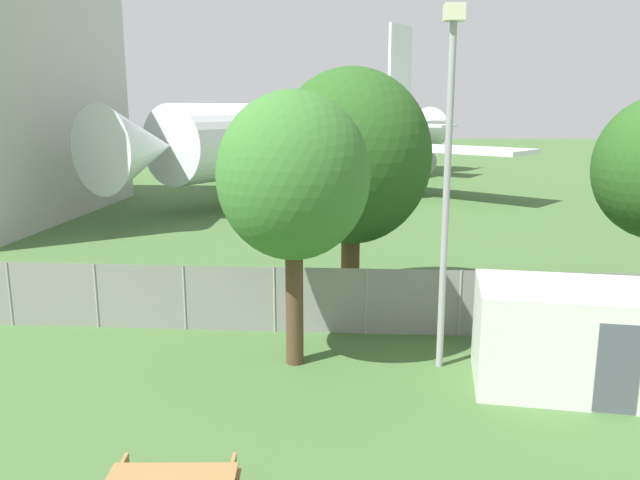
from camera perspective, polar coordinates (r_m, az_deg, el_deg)
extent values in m
cylinder|color=gray|center=(19.97, -26.49, -4.44)|extent=(0.07, 0.07, 1.86)
cylinder|color=gray|center=(18.82, -19.77, -4.82)|extent=(0.07, 0.07, 1.86)
cylinder|color=gray|center=(17.96, -12.28, -5.17)|extent=(0.07, 0.07, 1.86)
cylinder|color=gray|center=(17.43, -4.18, -5.45)|extent=(0.07, 0.07, 1.86)
cylinder|color=gray|center=(17.26, 4.26, -5.63)|extent=(0.07, 0.07, 1.86)
cylinder|color=gray|center=(17.47, 12.68, -5.68)|extent=(0.07, 0.07, 1.86)
cylinder|color=gray|center=(18.03, 20.73, -5.62)|extent=(0.07, 0.07, 1.86)
cube|color=gray|center=(17.43, -4.18, -5.45)|extent=(56.00, 0.01, 1.86)
cylinder|color=white|center=(46.49, -0.28, 9.52)|extent=(18.27, 27.31, 4.58)
cone|color=white|center=(33.97, -16.40, 8.08)|extent=(6.25, 6.25, 4.58)
cone|color=white|center=(61.57, 8.88, 10.01)|extent=(6.42, 7.01, 4.12)
cube|color=white|center=(43.58, 10.52, 8.24)|extent=(12.73, 11.13, 0.30)
cylinder|color=#939399|center=(44.85, 8.38, 6.91)|extent=(3.83, 4.60, 2.06)
cube|color=white|center=(53.02, -7.38, 9.00)|extent=(13.55, 8.55, 0.30)
cylinder|color=#939399|center=(52.16, -5.42, 7.69)|extent=(3.83, 4.60, 2.06)
cube|color=white|center=(58.04, 7.34, 15.59)|extent=(2.25, 3.70, 6.87)
cube|color=white|center=(57.75, 7.09, 10.39)|extent=(10.56, 8.17, 0.20)
cylinder|color=#2D2D33|center=(39.38, -7.94, 4.28)|extent=(0.24, 0.24, 1.80)
cylinder|color=#2D2D33|center=(39.47, -7.91, 3.39)|extent=(0.54, 0.64, 0.56)
cylinder|color=#2D2D33|center=(46.51, 3.54, 5.56)|extent=(0.24, 0.24, 1.80)
cylinder|color=#2D2D33|center=(46.58, 3.53, 4.80)|extent=(0.54, 0.64, 0.56)
cylinder|color=#2D2D33|center=(49.48, -1.99, 5.97)|extent=(0.24, 0.24, 1.80)
cylinder|color=#2D2D33|center=(49.55, -1.99, 5.26)|extent=(0.54, 0.64, 0.56)
cube|color=silver|center=(15.10, 22.10, -8.26)|extent=(4.44, 2.97, 2.31)
cube|color=#4C515B|center=(14.15, 25.57, -10.61)|extent=(0.84, 0.13, 1.90)
cube|color=olive|center=(10.23, -13.47, -20.38)|extent=(1.98, 0.90, 0.04)
cube|color=olive|center=(10.85, -12.69, -20.16)|extent=(1.95, 0.42, 0.04)
cylinder|color=brown|center=(19.80, 2.79, -2.17)|extent=(0.59, 0.59, 2.61)
ellipsoid|color=#28561E|center=(19.25, 2.89, 7.63)|extent=(4.89, 4.89, 5.37)
cylinder|color=#4C3823|center=(15.13, -2.35, -5.74)|extent=(0.43, 0.43, 3.09)
ellipsoid|color=#38702D|center=(14.49, -2.45, 5.88)|extent=(3.57, 3.57, 3.93)
cylinder|color=#99999E|center=(14.65, 11.44, 3.29)|extent=(0.16, 0.16, 7.99)
cube|color=beige|center=(14.62, 12.16, 19.68)|extent=(0.44, 0.44, 0.36)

